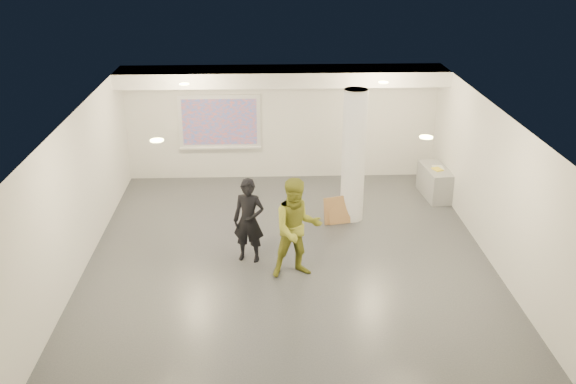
{
  "coord_description": "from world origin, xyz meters",
  "views": [
    {
      "loc": [
        -0.46,
        -11.47,
        6.19
      ],
      "look_at": [
        0.0,
        0.4,
        1.25
      ],
      "focal_mm": 40.0,
      "sensor_mm": 36.0,
      "label": 1
    }
  ],
  "objects_px": {
    "column": "(354,156)",
    "man": "(297,228)",
    "woman": "(249,221)",
    "credenza": "(435,182)",
    "projection_screen": "(220,122)"
  },
  "relations": [
    {
      "from": "projection_screen",
      "to": "credenza",
      "type": "height_order",
      "value": "projection_screen"
    },
    {
      "from": "credenza",
      "to": "man",
      "type": "distance_m",
      "value": 5.21
    },
    {
      "from": "credenza",
      "to": "man",
      "type": "relative_size",
      "value": 0.65
    },
    {
      "from": "column",
      "to": "man",
      "type": "height_order",
      "value": "column"
    },
    {
      "from": "column",
      "to": "woman",
      "type": "bearing_deg",
      "value": -140.58
    },
    {
      "from": "column",
      "to": "credenza",
      "type": "bearing_deg",
      "value": 28.55
    },
    {
      "from": "projection_screen",
      "to": "woman",
      "type": "xyz_separation_m",
      "value": [
        0.81,
        -4.53,
        -0.67
      ]
    },
    {
      "from": "woman",
      "to": "credenza",
      "type": "bearing_deg",
      "value": 49.25
    },
    {
      "from": "credenza",
      "to": "man",
      "type": "height_order",
      "value": "man"
    },
    {
      "from": "credenza",
      "to": "man",
      "type": "bearing_deg",
      "value": -139.19
    },
    {
      "from": "woman",
      "to": "man",
      "type": "xyz_separation_m",
      "value": [
        0.91,
        -0.64,
        0.12
      ]
    },
    {
      "from": "projection_screen",
      "to": "man",
      "type": "height_order",
      "value": "projection_screen"
    },
    {
      "from": "column",
      "to": "credenza",
      "type": "distance_m",
      "value": 2.77
    },
    {
      "from": "man",
      "to": "credenza",
      "type": "bearing_deg",
      "value": 35.07
    },
    {
      "from": "column",
      "to": "woman",
      "type": "relative_size",
      "value": 1.75
    }
  ]
}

